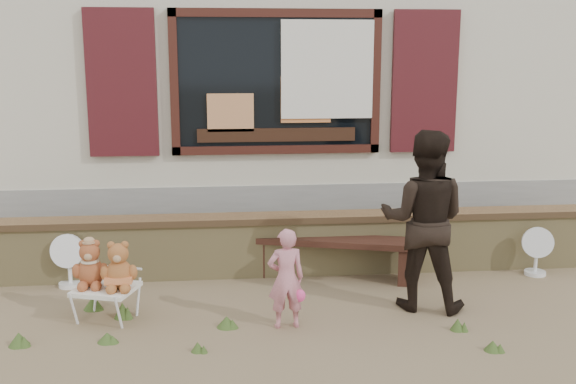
{
  "coord_description": "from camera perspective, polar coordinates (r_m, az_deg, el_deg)",
  "views": [
    {
      "loc": [
        -0.68,
        -6.09,
        2.38
      ],
      "look_at": [
        0.0,
        0.6,
        1.0
      ],
      "focal_mm": 42.0,
      "sensor_mm": 36.0,
      "label": 1
    }
  ],
  "objects": [
    {
      "name": "child",
      "position": [
        5.95,
        -0.17,
        -7.32
      ],
      "size": [
        0.35,
        0.24,
        0.9
      ],
      "primitive_type": "imported",
      "rotation": [
        0.0,
        0.0,
        3.23
      ],
      "color": "pink",
      "rests_on": "ground"
    },
    {
      "name": "teddy_bear_right",
      "position": [
        6.23,
        -14.12,
        -5.96
      ],
      "size": [
        0.4,
        0.37,
        0.45
      ],
      "primitive_type": null,
      "rotation": [
        0.0,
        0.0,
        -0.32
      ],
      "color": "brown",
      "rests_on": "folding_chair"
    },
    {
      "name": "folding_chair",
      "position": [
        6.37,
        -15.15,
        -8.02
      ],
      "size": [
        0.63,
        0.59,
        0.31
      ],
      "rotation": [
        0.0,
        0.0,
        -0.32
      ],
      "color": "white",
      "rests_on": "ground"
    },
    {
      "name": "ground",
      "position": [
        6.58,
        0.54,
        -9.62
      ],
      "size": [
        80.0,
        80.0,
        0.0
      ],
      "primitive_type": "plane",
      "color": "brown",
      "rests_on": "ground"
    },
    {
      "name": "bench",
      "position": [
        7.29,
        3.76,
        -4.79
      ],
      "size": [
        1.78,
        0.85,
        0.45
      ],
      "rotation": [
        0.0,
        0.0,
        -0.29
      ],
      "color": "black",
      "rests_on": "ground"
    },
    {
      "name": "adult",
      "position": [
        6.44,
        11.41,
        -2.37
      ],
      "size": [
        1.0,
        0.89,
        1.7
      ],
      "primitive_type": "imported",
      "rotation": [
        0.0,
        0.0,
        2.79
      ],
      "color": "black",
      "rests_on": "ground"
    },
    {
      "name": "fan_right",
      "position": [
        7.86,
        20.3,
        -4.69
      ],
      "size": [
        0.35,
        0.23,
        0.55
      ],
      "rotation": [
        0.0,
        0.0,
        -0.3
      ],
      "color": "silver",
      "rests_on": "ground"
    },
    {
      "name": "grass_tufts",
      "position": [
        6.12,
        -9.56,
        -10.91
      ],
      "size": [
        4.04,
        1.43,
        0.15
      ],
      "color": "#3B5321",
      "rests_on": "ground"
    },
    {
      "name": "fan_left",
      "position": [
        7.37,
        -18.04,
        -5.5
      ],
      "size": [
        0.36,
        0.24,
        0.57
      ],
      "rotation": [
        0.0,
        0.0,
        -0.15
      ],
      "color": "white",
      "rests_on": "ground"
    },
    {
      "name": "brick_wall",
      "position": [
        7.41,
        -0.31,
        -4.38
      ],
      "size": [
        7.1,
        0.36,
        0.67
      ],
      "color": "tan",
      "rests_on": "ground"
    },
    {
      "name": "teddy_bear_left",
      "position": [
        6.36,
        -16.39,
        -5.76
      ],
      "size": [
        0.39,
        0.37,
        0.44
      ],
      "primitive_type": null,
      "rotation": [
        0.0,
        0.0,
        -0.32
      ],
      "color": "brown",
      "rests_on": "folding_chair"
    },
    {
      "name": "shopfront",
      "position": [
        10.61,
        -2.16,
        9.53
      ],
      "size": [
        8.04,
        5.13,
        4.0
      ],
      "color": "#B7AB94",
      "rests_on": "ground"
    }
  ]
}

